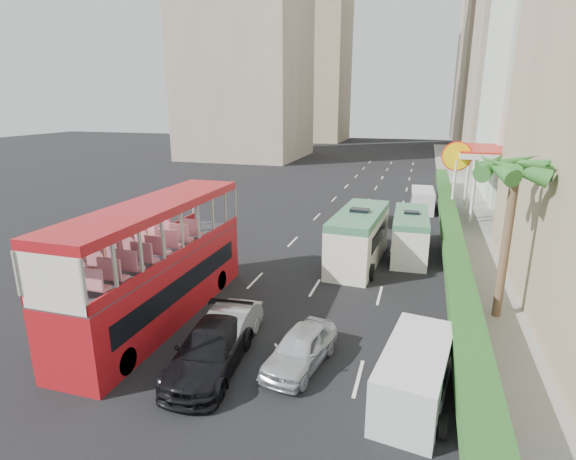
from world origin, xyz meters
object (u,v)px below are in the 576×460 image
at_px(double_decker_bus, 157,262).
at_px(panel_van_near, 415,374).
at_px(car_silver_lane_a, 228,348).
at_px(car_black, 211,368).
at_px(minibus_near, 359,238).
at_px(car_silver_lane_b, 300,365).
at_px(minibus_far, 410,235).
at_px(palm_tree, 506,244).
at_px(panel_van_far, 422,200).
at_px(shell_station, 497,183).
at_px(van_asset, 372,223).

height_order(double_decker_bus, panel_van_near, double_decker_bus).
height_order(car_silver_lane_a, car_black, car_black).
xyz_separation_m(minibus_near, panel_van_near, (3.47, -11.80, -0.62)).
relative_size(double_decker_bus, car_silver_lane_b, 2.81).
height_order(minibus_far, panel_van_near, minibus_far).
bearing_deg(car_silver_lane_a, minibus_near, 69.29).
bearing_deg(car_silver_lane_a, panel_van_near, -12.88).
bearing_deg(palm_tree, panel_van_far, 99.68).
xyz_separation_m(minibus_far, palm_tree, (3.92, -7.44, 2.08)).
bearing_deg(panel_van_near, double_decker_bus, 174.62).
bearing_deg(minibus_far, double_decker_bus, -132.65).
bearing_deg(minibus_far, shell_station, 60.24).
bearing_deg(shell_station, car_silver_lane_b, -110.53).
height_order(van_asset, minibus_far, minibus_far).
distance_m(van_asset, panel_van_near, 21.33).
bearing_deg(minibus_near, shell_station, 60.92).
xyz_separation_m(double_decker_bus, palm_tree, (13.80, 4.00, 0.85)).
bearing_deg(minibus_far, panel_van_near, -88.96).
distance_m(car_silver_lane_a, palm_tree, 11.91).
bearing_deg(minibus_near, car_silver_lane_a, -103.74).
bearing_deg(minibus_near, palm_tree, -34.13).
bearing_deg(van_asset, minibus_near, -92.68).
distance_m(van_asset, minibus_far, 7.66).
distance_m(car_black, panel_van_far, 27.44).
xyz_separation_m(van_asset, panel_van_far, (3.53, 5.32, 0.90)).
distance_m(car_black, minibus_far, 15.64).
height_order(double_decker_bus, palm_tree, palm_tree).
xyz_separation_m(panel_van_far, shell_station, (5.56, -0.70, 1.85)).
distance_m(car_silver_lane_a, van_asset, 20.10).
height_order(double_decker_bus, minibus_far, double_decker_bus).
height_order(car_silver_lane_b, palm_tree, palm_tree).
xyz_separation_m(car_black, palm_tree, (10.02, 6.90, 3.38)).
bearing_deg(car_black, minibus_near, 68.49).
distance_m(double_decker_bus, van_asset, 19.80).
xyz_separation_m(car_black, shell_station, (12.22, 25.90, 2.75)).
xyz_separation_m(palm_tree, shell_station, (2.20, 19.00, -0.63)).
distance_m(van_asset, shell_station, 10.56).
xyz_separation_m(minibus_near, panel_van_far, (3.32, 14.52, -0.63)).
bearing_deg(minibus_far, car_black, -114.89).
bearing_deg(double_decker_bus, minibus_far, 49.19).
relative_size(car_silver_lane_a, minibus_far, 0.74).
bearing_deg(double_decker_bus, panel_van_far, 66.23).
distance_m(panel_van_near, shell_station, 26.25).
height_order(car_silver_lane_b, shell_station, shell_station).
distance_m(car_silver_lane_b, van_asset, 20.17).
height_order(car_silver_lane_a, van_asset, car_silver_lane_a).
bearing_deg(panel_van_far, van_asset, -125.78).
bearing_deg(palm_tree, minibus_near, 142.22).
bearing_deg(minibus_far, van_asset, 111.28).
relative_size(car_silver_lane_b, palm_tree, 0.61).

